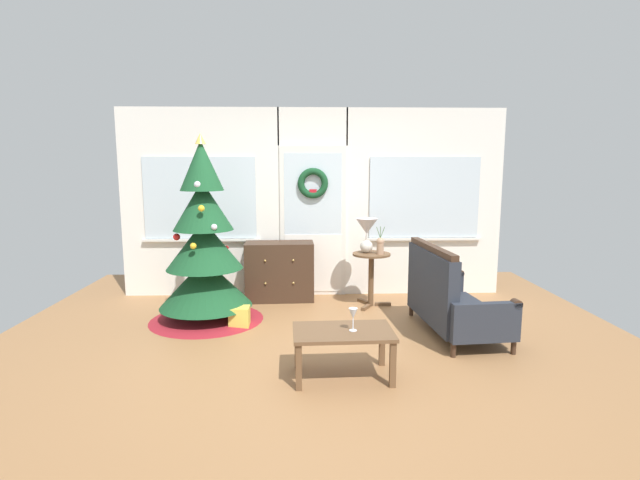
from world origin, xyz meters
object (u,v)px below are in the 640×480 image
(christmas_tree, at_px, (205,255))
(flower_vase, at_px, (380,245))
(settee_sofa, at_px, (448,299))
(coffee_table, at_px, (343,337))
(side_table, at_px, (371,269))
(gift_box, at_px, (239,317))
(dresser_cabinet, at_px, (280,271))
(table_lamp, at_px, (367,231))
(wine_glass, at_px, (353,314))

(christmas_tree, distance_m, flower_vase, 2.14)
(settee_sofa, relative_size, coffee_table, 1.70)
(settee_sofa, xyz_separation_m, side_table, (-0.68, 1.04, 0.11))
(christmas_tree, bearing_deg, side_table, 14.35)
(coffee_table, bearing_deg, settee_sofa, 41.10)
(gift_box, bearing_deg, dresser_cabinet, 69.99)
(table_lamp, xyz_separation_m, gift_box, (-1.52, -0.80, -0.86))
(side_table, xyz_separation_m, table_lamp, (-0.06, 0.04, 0.48))
(wine_glass, bearing_deg, dresser_cabinet, 106.92)
(christmas_tree, bearing_deg, gift_box, -30.80)
(coffee_table, bearing_deg, gift_box, 128.26)
(christmas_tree, height_order, wine_glass, christmas_tree)
(wine_glass, bearing_deg, side_table, 78.18)
(christmas_tree, bearing_deg, wine_glass, -45.90)
(table_lamp, distance_m, flower_vase, 0.25)
(christmas_tree, xyz_separation_m, table_lamp, (1.93, 0.55, 0.20))
(dresser_cabinet, bearing_deg, settee_sofa, -36.25)
(dresser_cabinet, distance_m, side_table, 1.23)
(table_lamp, height_order, gift_box, table_lamp)
(christmas_tree, distance_m, wine_glass, 2.24)
(settee_sofa, distance_m, side_table, 1.25)
(christmas_tree, xyz_separation_m, side_table, (1.99, 0.51, -0.29))
(dresser_cabinet, xyz_separation_m, table_lamp, (1.12, -0.29, 0.58))
(dresser_cabinet, relative_size, gift_box, 4.11)
(dresser_cabinet, bearing_deg, flower_vase, -16.78)
(flower_vase, bearing_deg, dresser_cabinet, 163.22)
(settee_sofa, height_order, side_table, settee_sofa)
(side_table, bearing_deg, wine_glass, -101.82)
(settee_sofa, xyz_separation_m, table_lamp, (-0.74, 1.08, 0.59))
(coffee_table, relative_size, wine_glass, 4.41)
(christmas_tree, relative_size, side_table, 3.12)
(settee_sofa, bearing_deg, christmas_tree, 168.76)
(table_lamp, xyz_separation_m, flower_vase, (0.16, -0.10, -0.17))
(dresser_cabinet, xyz_separation_m, wine_glass, (0.74, -2.44, 0.16))
(coffee_table, bearing_deg, table_lamp, 77.75)
(coffee_table, distance_m, wine_glass, 0.22)
(christmas_tree, xyz_separation_m, dresser_cabinet, (0.81, 0.84, -0.38))
(side_table, relative_size, flower_vase, 1.96)
(dresser_cabinet, height_order, flower_vase, flower_vase)
(dresser_cabinet, distance_m, wine_glass, 2.55)
(flower_vase, xyz_separation_m, coffee_table, (-0.62, -2.03, -0.45))
(dresser_cabinet, relative_size, settee_sofa, 0.63)
(table_lamp, bearing_deg, coffee_table, -102.25)
(coffee_table, relative_size, gift_box, 3.85)
(dresser_cabinet, relative_size, coffee_table, 1.07)
(table_lamp, height_order, flower_vase, table_lamp)
(christmas_tree, bearing_deg, settee_sofa, -11.24)
(dresser_cabinet, height_order, settee_sofa, settee_sofa)
(table_lamp, bearing_deg, settee_sofa, -55.51)
(coffee_table, xyz_separation_m, wine_glass, (0.08, -0.02, 0.20))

